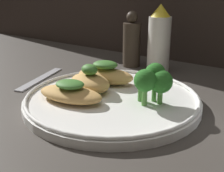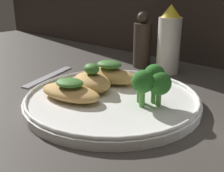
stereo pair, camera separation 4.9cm
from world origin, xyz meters
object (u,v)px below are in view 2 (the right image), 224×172
object	(u,v)px
plate	(112,99)
broccoli_bunch	(151,81)
sauce_bottle	(169,41)
pepper_grinder	(142,43)

from	to	relation	value
plate	broccoli_bunch	size ratio (longest dim) A/B	4.64
sauce_bottle	pepper_grinder	world-z (taller)	sauce_bottle
plate	broccoli_bunch	world-z (taller)	broccoli_bunch
plate	broccoli_bunch	bearing A→B (deg)	11.01
sauce_bottle	plate	bearing A→B (deg)	-83.25
plate	sauce_bottle	size ratio (longest dim) A/B	1.93
broccoli_bunch	sauce_bottle	xyz separation A→B (cm)	(-9.79, 21.81, 2.12)
pepper_grinder	plate	bearing A→B (deg)	-65.97
plate	sauce_bottle	bearing A→B (deg)	96.75
plate	pepper_grinder	size ratio (longest dim) A/B	2.21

